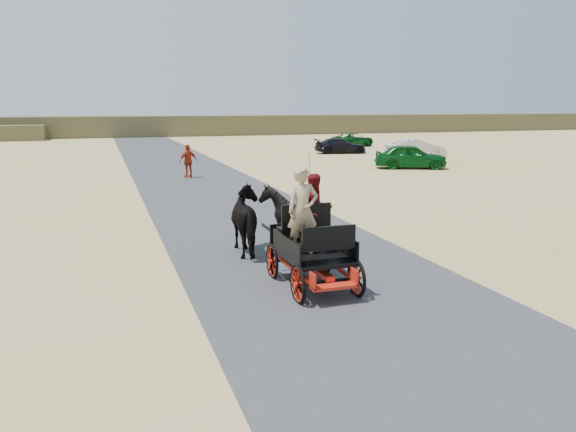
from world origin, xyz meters
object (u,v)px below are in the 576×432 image
object	(u,v)px
horse_left	(250,221)
carriage	(312,269)
horse_right	(291,218)
car_b	(416,149)
pedestrian	(188,161)
car_c	(340,146)
car_d	(353,140)
car_a	(411,156)

from	to	relation	value
horse_left	carriage	bearing A→B (deg)	100.39
horse_right	car_b	bearing A→B (deg)	-127.89
pedestrian	car_c	distance (m)	17.41
carriage	car_b	world-z (taller)	car_b
carriage	car_d	xyz separation A→B (m)	(17.58, 35.87, 0.25)
horse_right	car_c	bearing A→B (deg)	-116.17
horse_right	car_a	bearing A→B (deg)	-129.21
horse_left	car_d	xyz separation A→B (m)	(18.13, 32.87, -0.24)
pedestrian	car_a	world-z (taller)	pedestrian
car_a	pedestrian	bearing A→B (deg)	112.98
car_a	car_d	xyz separation A→B (m)	(4.15, 17.08, -0.11)
pedestrian	car_c	world-z (taller)	pedestrian
horse_right	pedestrian	distance (m)	15.75
horse_right	carriage	bearing A→B (deg)	79.61
horse_left	pedestrian	size ratio (longest dim) A/B	1.16
horse_left	car_b	xyz separation A→B (m)	(17.55, 21.14, -0.18)
horse_left	car_b	distance (m)	27.47
car_a	horse_left	bearing A→B (deg)	161.29
carriage	pedestrian	distance (m)	18.76
horse_right	car_d	world-z (taller)	horse_right
car_b	horse_left	bearing A→B (deg)	150.22
car_c	horse_right	bearing A→B (deg)	163.79
carriage	pedestrian	bearing A→B (deg)	89.24
car_b	carriage	bearing A→B (deg)	154.77
carriage	pedestrian	xyz separation A→B (m)	(0.25, 18.75, 0.50)
car_b	car_a	bearing A→B (deg)	156.22
car_a	car_c	bearing A→B (deg)	21.36
car_d	car_b	bearing A→B (deg)	152.61
car_a	car_c	world-z (taller)	car_a
carriage	car_a	world-z (taller)	car_a
car_c	car_d	distance (m)	7.21
carriage	pedestrian	world-z (taller)	pedestrian
horse_left	pedestrian	distance (m)	15.77
horse_right	car_d	xyz separation A→B (m)	(17.03, 32.87, -0.24)
pedestrian	car_d	xyz separation A→B (m)	(17.33, 17.12, -0.25)
horse_left	horse_right	bearing A→B (deg)	-180.00
car_a	car_d	world-z (taller)	car_a
horse_right	car_a	xyz separation A→B (m)	(12.88, 15.79, -0.13)
horse_right	car_a	distance (m)	20.37
pedestrian	car_b	world-z (taller)	pedestrian
pedestrian	car_c	xyz separation A→B (m)	(13.46, 11.03, -0.28)
carriage	horse_right	distance (m)	3.09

